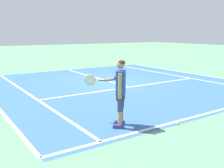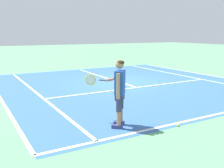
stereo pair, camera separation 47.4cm
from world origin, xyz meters
name	(u,v)px [view 1 (the left image)]	position (x,y,z in m)	size (l,w,h in m)	color
ground_plane	(110,82)	(0.00, 0.00, 0.00)	(80.00, 80.00, 0.00)	#609E70
court_inner_surface	(116,83)	(0.00, -0.57, 0.00)	(10.98, 11.15, 0.00)	#3866A8
line_baseline	(215,111)	(0.00, -5.95, 0.00)	(10.98, 0.10, 0.01)	white
line_service	(129,87)	(0.00, -1.60, 0.00)	(8.23, 0.10, 0.01)	white
line_centre_service	(94,77)	(0.00, 1.60, 0.00)	(0.10, 6.40, 0.01)	white
line_singles_left	(30,95)	(-4.12, -0.57, 0.00)	(0.10, 10.75, 0.01)	white
line_singles_right	(176,76)	(4.12, -0.57, 0.00)	(0.10, 10.75, 0.01)	white
line_doubles_right	(192,74)	(5.49, -0.57, 0.00)	(0.10, 10.75, 0.01)	white
tennis_player	(120,89)	(-3.21, -5.37, 0.99)	(0.79, 1.14, 1.71)	navy
tennis_ball_near_feet	(177,124)	(-1.88, -6.13, 0.03)	(0.07, 0.07, 0.07)	#CCE02D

